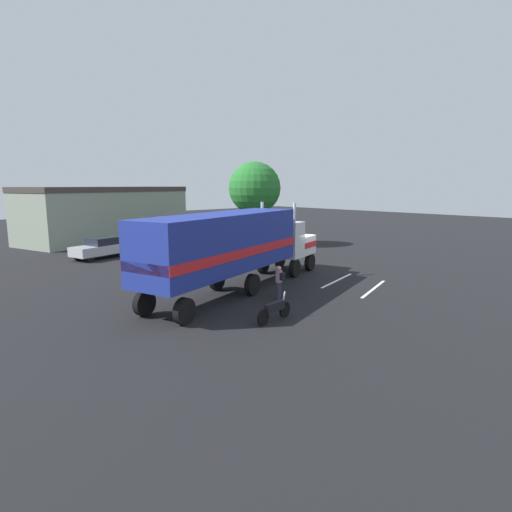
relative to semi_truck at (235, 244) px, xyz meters
name	(u,v)px	position (x,y,z in m)	size (l,w,h in m)	color
ground_plane	(297,271)	(6.50, 1.44, -2.52)	(120.00, 120.00, 0.00)	black
lane_stripe_near	(337,280)	(6.07, -2.06, -2.52)	(4.40, 0.16, 0.01)	silver
lane_stripe_mid	(374,289)	(5.84, -4.60, -2.52)	(4.40, 0.16, 0.01)	silver
semi_truck	(235,244)	(0.00, 0.00, 0.00)	(14.28, 6.43, 4.50)	silver
person_bystander	(279,281)	(0.73, -2.45, -1.63)	(0.37, 0.47, 1.63)	#2D3347
parked_car	(101,247)	(-0.79, 14.91, -1.72)	(4.71, 2.82, 1.57)	#B7B7BC
motorcycle	(274,310)	(-1.90, -4.72, -2.04)	(2.11, 0.37, 1.12)	black
tree_left	(255,188)	(12.32, 11.81, 2.71)	(4.71, 4.71, 7.61)	brown
building_backdrop	(108,211)	(4.57, 25.57, 0.36)	(18.45, 10.73, 5.34)	gray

